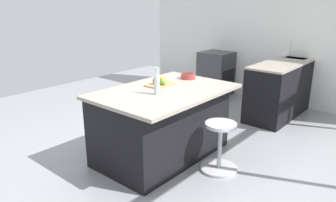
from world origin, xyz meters
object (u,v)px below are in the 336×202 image
Objects in this scene: fruit_bowl at (188,76)px; cutting_board at (160,85)px; apple_red at (156,81)px; oven_range at (216,73)px; water_bottle at (157,84)px; kitchen_island at (162,123)px; apple_green at (163,82)px; apple_yellow at (163,80)px; stool_by_window at (220,148)px.

cutting_board is at bearing -5.56° from fruit_bowl.
apple_red reaches higher than fruit_bowl.
oven_range is 2.44m from fruit_bowl.
cutting_board is 0.42m from water_bottle.
kitchen_island is 4.72× the size of cutting_board.
water_bottle is (0.31, 0.17, 0.06)m from apple_green.
cutting_board reaches higher than oven_range.
apple_yellow is at bearing -6.16° from fruit_bowl.
cutting_board is 0.08m from apple_green.
apple_green reaches higher than stool_by_window.
apple_green is (0.02, 0.06, 0.05)m from cutting_board.
apple_red is 0.99× the size of apple_yellow.
cutting_board is at bearing -132.35° from kitchen_island.
fruit_bowl is at bearing -178.65° from apple_green.
apple_red is at bearing -136.47° from water_bottle.
cutting_board is at bearing 154.83° from apple_red.
water_bottle reaches higher than oven_range.
apple_green is 0.39× the size of fruit_bowl.
water_bottle reaches higher than kitchen_island.
apple_yellow is at bearing -142.92° from kitchen_island.
stool_by_window is 2.93× the size of fruit_bowl.
water_bottle is at bearing -61.25° from stool_by_window.
cutting_board is 0.08m from apple_yellow.
oven_range is 11.50× the size of apple_green.
kitchen_island is 0.55m from apple_yellow.
kitchen_island is at bearing -153.27° from water_bottle.
apple_yellow is 0.46m from fruit_bowl.
water_bottle is at bearing 29.51° from apple_green.
oven_range is at bearing -161.90° from apple_yellow.
water_bottle is (3.05, 1.11, 0.56)m from oven_range.
apple_yellow is at bearing 18.10° from oven_range.
apple_yellow is (-0.11, 0.02, 0.00)m from apple_red.
stool_by_window is at bearing 95.19° from apple_red.
apple_yellow reaches higher than oven_range.
fruit_bowl is (-0.64, -0.08, 0.48)m from kitchen_island.
fruit_bowl reaches higher than oven_range.
oven_range is at bearing -157.32° from fruit_bowl.
fruit_bowl reaches higher than stool_by_window.
apple_yellow reaches higher than fruit_bowl.
apple_green is (0.05, -0.82, 0.67)m from stool_by_window.
apple_green is 0.10m from apple_yellow.
fruit_bowl is at bearing 172.51° from apple_red.
apple_red reaches higher than cutting_board.
fruit_bowl is (-0.57, 0.07, -0.02)m from apple_red.
oven_range is 10.12× the size of apple_red.
fruit_bowl is at bearing 173.84° from apple_yellow.
water_bottle is (0.38, 0.24, 0.06)m from apple_yellow.
cutting_board is 0.52m from fruit_bowl.
kitchen_island is at bearing 66.35° from apple_red.
water_bottle is at bearing 19.98° from oven_range.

